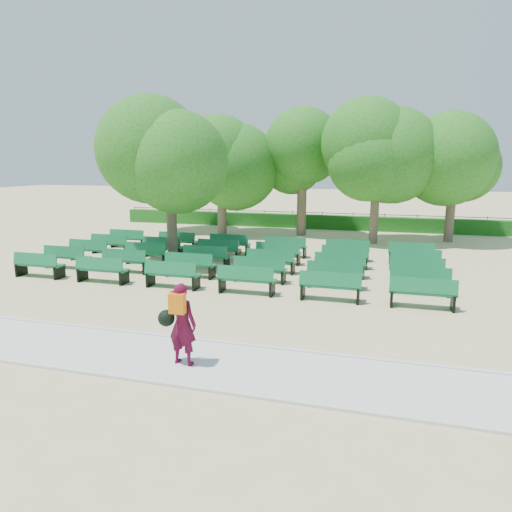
% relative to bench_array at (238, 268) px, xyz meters
% --- Properties ---
extents(ground, '(120.00, 120.00, 0.00)m').
position_rel_bench_array_xyz_m(ground, '(0.64, -1.24, -0.10)').
color(ground, tan).
extents(paving, '(30.00, 2.20, 0.06)m').
position_rel_bench_array_xyz_m(paving, '(0.64, -8.64, -0.07)').
color(paving, silver).
rests_on(paving, ground).
extents(curb, '(30.00, 0.12, 0.10)m').
position_rel_bench_array_xyz_m(curb, '(0.64, -7.49, -0.05)').
color(curb, silver).
rests_on(curb, ground).
extents(hedge, '(26.00, 0.70, 0.90)m').
position_rel_bench_array_xyz_m(hedge, '(0.64, 12.76, 0.35)').
color(hedge, '#195A18').
rests_on(hedge, ground).
extents(fence, '(26.00, 0.10, 1.02)m').
position_rel_bench_array_xyz_m(fence, '(0.64, 13.16, -0.10)').
color(fence, black).
rests_on(fence, ground).
extents(tree_line, '(21.80, 6.80, 7.04)m').
position_rel_bench_array_xyz_m(tree_line, '(0.64, 8.76, -0.10)').
color(tree_line, '#286E1D').
rests_on(tree_line, ground).
extents(bench_array, '(1.92, 0.64, 1.20)m').
position_rel_bench_array_xyz_m(bench_array, '(0.00, 0.00, 0.00)').
color(bench_array, '#126739').
rests_on(bench_array, ground).
extents(tree_among, '(4.30, 4.30, 5.99)m').
position_rel_bench_array_xyz_m(tree_among, '(-3.25, 0.79, 3.94)').
color(tree_among, brown).
rests_on(tree_among, ground).
extents(person, '(0.86, 0.54, 1.78)m').
position_rel_bench_array_xyz_m(person, '(1.63, -8.82, 0.88)').
color(person, '#470A21').
rests_on(person, ground).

